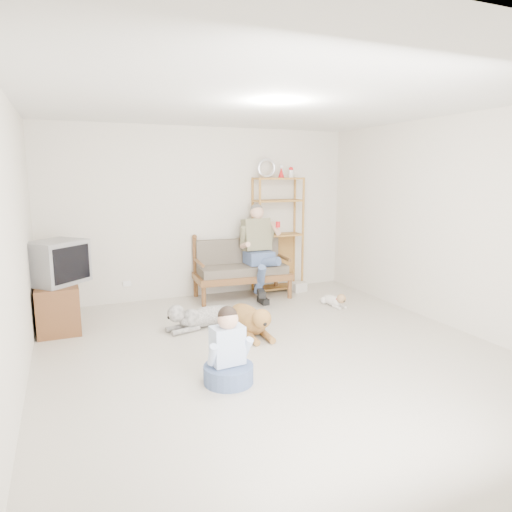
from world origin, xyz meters
name	(u,v)px	position (x,y,z in m)	size (l,w,h in m)	color
floor	(276,353)	(0.00, 0.00, 0.00)	(5.50, 5.50, 0.00)	beige
ceiling	(278,100)	(0.00, 0.00, 2.70)	(5.50, 5.50, 0.00)	silver
wall_back	(204,213)	(0.00, 2.75, 1.35)	(5.00, 5.00, 0.00)	beige
wall_front	(505,296)	(0.00, -2.75, 1.35)	(5.00, 5.00, 0.00)	beige
wall_left	(11,248)	(-2.50, 0.00, 1.35)	(5.50, 5.50, 0.00)	beige
wall_right	(455,223)	(2.50, 0.00, 1.35)	(5.50, 5.50, 0.00)	beige
loveseat	(241,267)	(0.50, 2.40, 0.49)	(1.54, 0.80, 0.95)	brown
man	(260,256)	(0.74, 2.15, 0.69)	(0.57, 0.81, 1.32)	#4F6291
etagere	(278,233)	(1.23, 2.55, 0.98)	(0.85, 0.37, 2.22)	#A17232
book_stack	(299,287)	(1.52, 2.32, 0.08)	(0.25, 0.18, 0.16)	white
tv_stand	(58,306)	(-2.23, 1.85, 0.30)	(0.51, 0.91, 0.60)	brown
crt_tv	(57,262)	(-2.20, 1.82, 0.87)	(0.84, 0.83, 0.55)	slate
wall_outlet	(127,284)	(-1.25, 2.73, 0.30)	(0.12, 0.02, 0.08)	white
golden_retriever	(250,319)	(0.01, 0.78, 0.17)	(0.37, 1.35, 0.41)	#A16B38
shaggy_dog	(201,316)	(-0.52, 1.18, 0.15)	(1.19, 0.50, 0.36)	silver
terrier	(335,300)	(1.61, 1.32, 0.09)	(0.22, 0.60, 0.22)	white
child	(228,355)	(-0.72, -0.47, 0.27)	(0.48, 0.48, 0.76)	#4F6291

